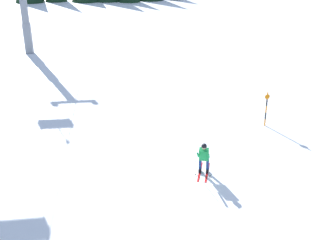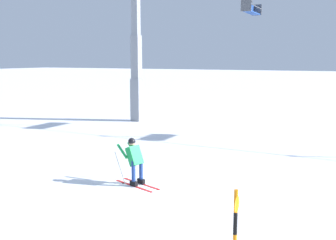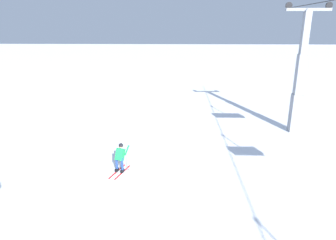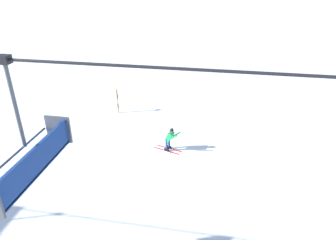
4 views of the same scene
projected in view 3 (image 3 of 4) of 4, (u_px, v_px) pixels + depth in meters
ground_plane at (133, 182)px, 14.97m from camera, size 260.00×260.00×0.00m
skier_carving_main at (120, 155)px, 15.92m from camera, size 1.80×1.03×1.69m
lift_tower_near at (299, 80)px, 21.18m from camera, size 0.66×3.06×9.07m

